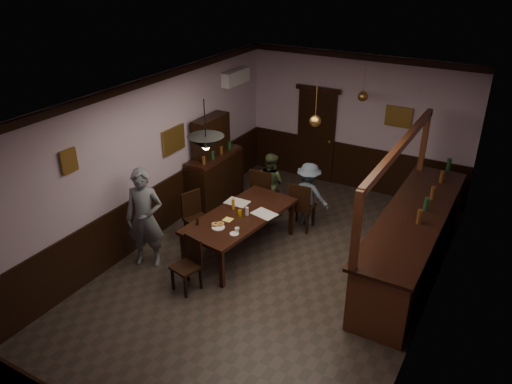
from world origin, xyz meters
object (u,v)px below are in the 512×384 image
Objects in this scene: sideboard at (214,170)px; chair_near at (189,261)px; person_seated_right at (308,195)px; dining_table at (240,218)px; pendant_iron at (206,143)px; person_standing at (145,218)px; pendant_brass_mid at (315,121)px; pendant_brass_far at (363,96)px; coffee_cup at (237,230)px; person_seated_left at (270,183)px; soda_can at (240,213)px; chair_side at (195,214)px; bar_counter at (411,240)px; chair_far_right at (301,205)px; chair_far_left at (263,191)px.

chair_near is at bearing -63.89° from sideboard.
dining_table is at bearing 67.63° from person_seated_right.
chair_near is 1.15× the size of pendant_iron.
pendant_brass_mid is at bearing 22.89° from person_standing.
pendant_brass_far is (0.20, 1.87, 0.00)m from pendant_brass_mid.
pendant_brass_far is (1.08, 2.91, 1.61)m from dining_table.
coffee_cup is at bearing -63.77° from dining_table.
soda_can is at bearing 112.04° from person_seated_left.
person_standing is 1.57m from coffee_cup.
person_seated_right is 1.65× the size of pendant_iron.
chair_side is at bearing 45.36° from person_seated_right.
chair_near is 7.49× the size of soda_can.
person_seated_left is 2.08m from pendant_brass_mid.
bar_counter reaches higher than coffee_cup.
dining_table is at bearing 58.98° from chair_far_right.
bar_counter is at bearing 169.06° from chair_far_left.
chair_near is (-0.15, -1.32, -0.19)m from dining_table.
sideboard is 2.46× the size of pendant_iron.
pendant_brass_far is (2.02, 2.98, 1.77)m from chair_side.
chair_far_left is at bearing 102.56° from soda_can.
chair_near is at bearing -106.22° from pendant_brass_far.
chair_far_left reaches higher than chair_far_right.
bar_counter is (4.20, -0.38, -0.19)m from sideboard.
chair_near is at bearing -98.13° from soda_can.
chair_far_left reaches higher than soda_can.
chair_far_left is 3.07m from bar_counter.
sideboard reaches higher than soda_can.
sideboard is (-2.07, -0.19, 0.12)m from person_seated_right.
sideboard is 2.37× the size of pendant_brass_mid.
chair_far_right is 0.30m from person_seated_right.
pendant_iron and pendant_brass_mid have the same top height.
soda_can is at bearing -109.45° from pendant_brass_far.
pendant_brass_far is at bearing 70.55° from soda_can.
chair_side is (-0.79, 1.25, 0.03)m from chair_near.
dining_table is 1.36m from chair_far_right.
bar_counter is at bearing -5.14° from sideboard.
bar_counter is at bearing 165.90° from person_seated_right.
chair_far_right is 1.04× the size of chair_side.
chair_near reaches higher than coffee_cup.
bar_counter reaches higher than chair_side.
pendant_brass_mid reaches higher than chair_far_left.
soda_can is (1.22, 1.05, -0.08)m from person_standing.
person_standing is at bearing -174.86° from chair_side.
pendant_brass_mid is at bearing 143.93° from chair_far_right.
chair_far_right is at bearing -2.58° from sideboard.
chair_near is 0.70× the size of person_seated_right.
pendant_brass_mid is (0.24, -0.45, 1.65)m from person_seated_right.
person_seated_right is 10.77× the size of soda_can.
pendant_brass_mid is at bearing 79.24° from chair_near.
coffee_cup is at bearing -149.59° from bar_counter.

